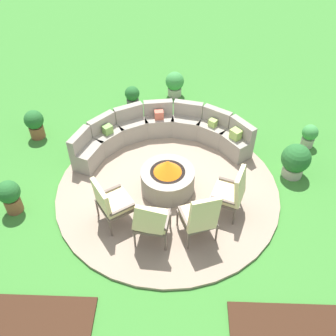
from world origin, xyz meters
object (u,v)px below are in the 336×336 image
curved_stone_bench (161,133)px  lounge_chair_back_right (231,191)px  potted_plant_4 (35,123)px  lounge_chair_front_left (111,202)px  lounge_chair_front_right (151,221)px  potted_plant_3 (10,195)px  potted_plant_2 (296,160)px  potted_plant_0 (132,96)px  lounge_chair_back_left (200,216)px  potted_plant_1 (309,135)px  potted_plant_5 (175,83)px  fire_pit (168,178)px

curved_stone_bench → lounge_chair_back_right: bearing=-55.1°
potted_plant_4 → lounge_chair_front_left: bearing=-49.5°
curved_stone_bench → lounge_chair_front_right: (-0.03, -2.74, 0.23)m
potted_plant_3 → potted_plant_2: bearing=12.0°
curved_stone_bench → potted_plant_0: (-0.82, 1.59, -0.07)m
lounge_chair_front_left → potted_plant_2: bearing=77.3°
lounge_chair_back_left → potted_plant_4: bearing=122.0°
lounge_chair_front_left → potted_plant_4: bearing=-174.1°
curved_stone_bench → potted_plant_1: 3.40m
potted_plant_2 → potted_plant_1: bearing=61.4°
potted_plant_0 → potted_plant_5: (1.09, 0.60, 0.05)m
lounge_chair_back_right → curved_stone_bench: bearing=54.9°
potted_plant_5 → lounge_chair_front_left: bearing=-103.0°
lounge_chair_front_right → potted_plant_4: lounge_chair_front_right is taller
lounge_chair_front_left → lounge_chair_back_right: lounge_chair_back_right is taller
potted_plant_3 → potted_plant_4: (-0.20, 2.31, -0.01)m
lounge_chair_front_left → potted_plant_1: lounge_chair_front_left is taller
curved_stone_bench → lounge_chair_front_left: (-0.78, -2.32, 0.22)m
lounge_chair_back_right → potted_plant_0: bearing=51.7°
potted_plant_0 → curved_stone_bench: bearing=-62.6°
curved_stone_bench → potted_plant_5: 2.21m
potted_plant_4 → potted_plant_1: bearing=-1.1°
lounge_chair_front_left → potted_plant_4: size_ratio=1.45×
curved_stone_bench → potted_plant_5: size_ratio=5.77×
fire_pit → lounge_chair_front_right: bearing=-100.1°
curved_stone_bench → lounge_chair_back_left: bearing=-73.1°
curved_stone_bench → potted_plant_3: (-2.77, -2.07, 0.03)m
curved_stone_bench → potted_plant_5: (0.26, 2.19, -0.02)m
lounge_chair_front_right → potted_plant_0: 4.42m
curved_stone_bench → potted_plant_5: bearing=83.2°
potted_plant_2 → fire_pit: bearing=-167.8°
potted_plant_2 → potted_plant_3: potted_plant_2 is taller
lounge_chair_back_right → potted_plant_4: 4.92m
curved_stone_bench → potted_plant_3: bearing=-143.3°
curved_stone_bench → potted_plant_0: 1.80m
lounge_chair_back_left → potted_plant_2: (2.05, 1.77, -0.22)m
lounge_chair_front_left → potted_plant_3: size_ratio=1.42×
potted_plant_2 → curved_stone_bench: bearing=163.1°
lounge_chair_front_right → potted_plant_5: (0.29, 4.94, -0.24)m
potted_plant_2 → potted_plant_5: bearing=130.3°
lounge_chair_back_right → potted_plant_2: size_ratio=1.38×
potted_plant_4 → potted_plant_5: (3.23, 1.95, -0.03)m
lounge_chair_back_right → potted_plant_1: lounge_chair_back_right is taller
potted_plant_3 → lounge_chair_back_left: bearing=-9.0°
lounge_chair_back_right → potted_plant_4: lounge_chair_back_right is taller
lounge_chair_front_left → lounge_chair_front_right: bearing=26.4°
fire_pit → curved_stone_bench: curved_stone_bench is taller
lounge_chair_front_right → potted_plant_1: lounge_chair_front_right is taller
potted_plant_3 → lounge_chair_front_right: bearing=-13.9°
lounge_chair_back_right → potted_plant_2: lounge_chair_back_right is taller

